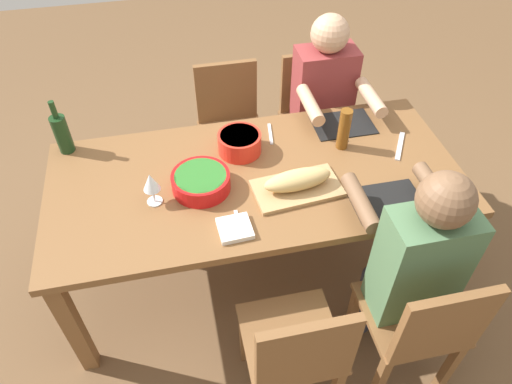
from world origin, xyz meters
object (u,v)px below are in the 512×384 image
at_px(dining_table, 256,187).
at_px(chair_near_right, 421,325).
at_px(serving_bowl_greens, 201,181).
at_px(serving_bowl_fruit, 240,142).
at_px(chair_far_right, 313,113).
at_px(wine_glass, 151,183).
at_px(wine_bottle, 62,133).
at_px(beer_bottle, 344,129).
at_px(cutting_board, 297,188).
at_px(chair_far_center, 230,123).
at_px(diner_far_right, 325,101).
at_px(diner_near_right, 414,260).
at_px(chair_near_center, 296,351).
at_px(napkin_stack, 235,228).
at_px(bread_loaf, 298,180).

relative_size(dining_table, chair_near_right, 2.31).
xyz_separation_m(serving_bowl_greens, serving_bowl_fruit, (0.22, 0.23, 0.01)).
xyz_separation_m(chair_far_right, wine_glass, (-1.02, -0.85, 0.37)).
distance_m(wine_bottle, beer_bottle, 1.39).
bearing_deg(cutting_board, chair_far_center, 100.22).
bearing_deg(diner_far_right, diner_near_right, -90.00).
relative_size(diner_near_right, cutting_board, 3.00).
xyz_separation_m(dining_table, chair_near_center, (0.00, -0.78, -0.18)).
relative_size(chair_near_center, napkin_stack, 6.07).
bearing_deg(cutting_board, serving_bowl_greens, 166.32).
height_order(chair_far_right, cutting_board, chair_far_right).
distance_m(diner_near_right, napkin_stack, 0.75).
height_order(chair_far_center, wine_bottle, wine_bottle).
bearing_deg(serving_bowl_fruit, diner_far_right, 34.22).
distance_m(serving_bowl_fruit, beer_bottle, 0.52).
distance_m(chair_far_center, serving_bowl_greens, 0.90).
bearing_deg(diner_near_right, chair_near_right, -90.00).
distance_m(chair_near_center, serving_bowl_fruit, 1.02).
relative_size(chair_far_right, beer_bottle, 3.86).
xyz_separation_m(chair_near_right, wine_bottle, (-1.43, 1.16, 0.37)).
distance_m(dining_table, cutting_board, 0.23).
height_order(serving_bowl_greens, beer_bottle, beer_bottle).
bearing_deg(chair_far_center, cutting_board, -79.78).
xyz_separation_m(dining_table, wine_glass, (-0.48, -0.07, 0.20)).
distance_m(chair_near_right, cutting_board, 0.79).
relative_size(chair_far_right, cutting_board, 2.12).
relative_size(dining_table, beer_bottle, 8.94).
bearing_deg(wine_glass, bread_loaf, -5.41).
bearing_deg(dining_table, bread_loaf, -39.48).
xyz_separation_m(cutting_board, beer_bottle, (0.31, 0.26, 0.10)).
bearing_deg(bread_loaf, diner_far_right, 62.62).
relative_size(chair_far_center, cutting_board, 2.12).
height_order(chair_near_center, serving_bowl_fruit, chair_near_center).
bearing_deg(dining_table, beer_bottle, 14.38).
bearing_deg(wine_bottle, beer_bottle, -10.98).
height_order(diner_far_right, cutting_board, diner_far_right).
relative_size(bread_loaf, wine_glass, 1.93).
bearing_deg(wine_glass, cutting_board, -5.41).
relative_size(serving_bowl_greens, wine_bottle, 0.93).
relative_size(dining_table, wine_bottle, 6.78).
xyz_separation_m(wine_glass, napkin_stack, (0.32, -0.24, -0.10)).
relative_size(chair_far_center, serving_bowl_fruit, 3.93).
bearing_deg(wine_glass, chair_near_right, -34.44).
xyz_separation_m(dining_table, serving_bowl_fruit, (-0.04, 0.20, 0.14)).
bearing_deg(napkin_stack, chair_near_center, -70.86).
height_order(chair_near_center, cutting_board, chair_near_center).
bearing_deg(chair_far_right, serving_bowl_fruit, -135.13).
bearing_deg(chair_far_right, chair_near_right, -90.00).
bearing_deg(cutting_board, diner_near_right, -50.49).
bearing_deg(diner_far_right, chair_far_center, 161.24).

